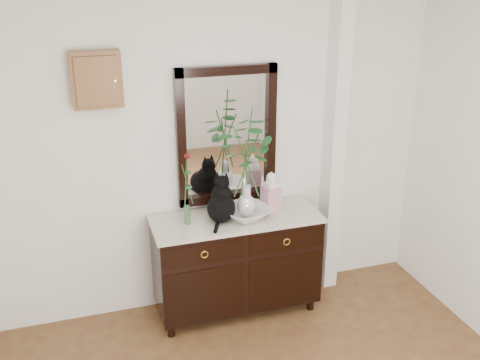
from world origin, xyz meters
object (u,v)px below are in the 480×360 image
object	(u,v)px
sideboard	(236,259)
ginger_jar	(271,191)
cat	(221,199)
lotus_bowl	(246,213)

from	to	relation	value
sideboard	ginger_jar	bearing A→B (deg)	5.50
ginger_jar	cat	bearing A→B (deg)	-173.41
cat	ginger_jar	xyz separation A→B (m)	(0.42, 0.05, -0.01)
cat	lotus_bowl	xyz separation A→B (m)	(0.19, -0.02, -0.13)
sideboard	ginger_jar	xyz separation A→B (m)	(0.30, 0.03, 0.54)
cat	ginger_jar	world-z (taller)	cat
cat	lotus_bowl	size ratio (longest dim) A/B	0.97
cat	ginger_jar	bearing A→B (deg)	29.25
lotus_bowl	cat	bearing A→B (deg)	173.68
ginger_jar	lotus_bowl	bearing A→B (deg)	-162.86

